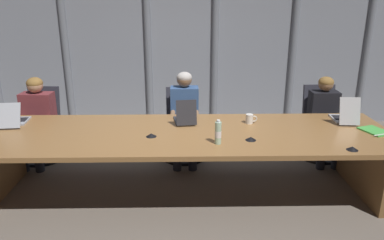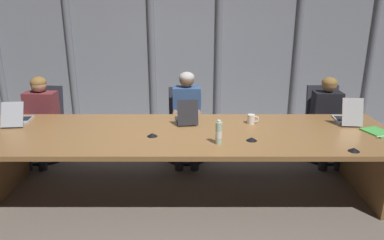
{
  "view_description": "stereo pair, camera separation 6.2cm",
  "coord_description": "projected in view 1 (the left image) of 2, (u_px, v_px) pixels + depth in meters",
  "views": [
    {
      "loc": [
        0.04,
        -3.71,
        2.1
      ],
      "look_at": [
        0.11,
        0.11,
        0.84
      ],
      "focal_mm": 34.41,
      "sensor_mm": 36.0,
      "label": 1
    },
    {
      "loc": [
        0.1,
        -3.71,
        2.1
      ],
      "look_at": [
        0.11,
        0.11,
        0.84
      ],
      "focal_mm": 34.41,
      "sensor_mm": 36.0,
      "label": 2
    }
  ],
  "objects": [
    {
      "name": "conference_mic_right_side",
      "position": [
        352.0,
        148.0,
        3.47
      ],
      "size": [
        0.11,
        0.11,
        0.03
      ],
      "primitive_type": "cone",
      "color": "black",
      "rests_on": "conference_table"
    },
    {
      "name": "office_chair_center",
      "position": [
        320.0,
        130.0,
        5.1
      ],
      "size": [
        0.6,
        0.6,
        0.97
      ],
      "rotation": [
        0.0,
        0.0,
        -1.56
      ],
      "color": "#2D2D38",
      "rests_on": "ground_plane"
    },
    {
      "name": "coffee_mug_near",
      "position": [
        250.0,
        119.0,
        4.21
      ],
      "size": [
        0.13,
        0.08,
        0.11
      ],
      "color": "white",
      "rests_on": "conference_table"
    },
    {
      "name": "laptop_left_mid",
      "position": [
        185.0,
        118.0,
        4.23
      ],
      "size": [
        0.28,
        0.38,
        0.3
      ],
      "rotation": [
        0.0,
        0.0,
        1.71
      ],
      "color": "#2D2D33",
      "rests_on": "conference_table"
    },
    {
      "name": "conference_table",
      "position": [
        182.0,
        143.0,
        3.99
      ],
      "size": [
        4.53,
        1.29,
        0.74
      ],
      "color": "olive",
      "rests_on": "ground_plane"
    },
    {
      "name": "water_bottle_primary",
      "position": [
        218.0,
        133.0,
        3.6
      ],
      "size": [
        0.07,
        0.07,
        0.25
      ],
      "color": "#ADD1B2",
      "rests_on": "conference_table"
    },
    {
      "name": "office_chair_left_mid",
      "position": [
        183.0,
        132.0,
        5.06
      ],
      "size": [
        0.6,
        0.6,
        0.95
      ],
      "rotation": [
        0.0,
        0.0,
        -1.47
      ],
      "color": "#2D2D38",
      "rests_on": "ground_plane"
    },
    {
      "name": "person_center",
      "position": [
        325.0,
        114.0,
        4.85
      ],
      "size": [
        0.38,
        0.55,
        1.13
      ],
      "rotation": [
        0.0,
        0.0,
        -1.58
      ],
      "color": "black",
      "rests_on": "ground_plane"
    },
    {
      "name": "laptop_center",
      "position": [
        344.0,
        116.0,
        4.27
      ],
      "size": [
        0.26,
        0.44,
        0.32
      ],
      "rotation": [
        0.0,
        0.0,
        1.49
      ],
      "color": "#BCBCC1",
      "rests_on": "conference_table"
    },
    {
      "name": "ground_plane",
      "position": [
        182.0,
        193.0,
        4.18
      ],
      "size": [
        14.88,
        14.88,
        0.0
      ],
      "primitive_type": "plane",
      "color": "#6B6056"
    },
    {
      "name": "spiral_notepad",
      "position": [
        375.0,
        131.0,
        3.96
      ],
      "size": [
        0.31,
        0.36,
        0.03
      ],
      "rotation": [
        0.0,
        0.0,
        0.34
      ],
      "color": "#4CB74C",
      "rests_on": "conference_table"
    },
    {
      "name": "curtain_backdrop",
      "position": [
        182.0,
        35.0,
        6.11
      ],
      "size": [
        7.44,
        0.17,
        3.04
      ],
      "color": "gray",
      "rests_on": "ground_plane"
    },
    {
      "name": "laptop_left_end",
      "position": [
        15.0,
        119.0,
        4.19
      ],
      "size": [
        0.28,
        0.46,
        0.27
      ],
      "rotation": [
        0.0,
        0.0,
        1.67
      ],
      "color": "#A8ADB7",
      "rests_on": "conference_table"
    },
    {
      "name": "person_left_mid",
      "position": [
        185.0,
        112.0,
        4.81
      ],
      "size": [
        0.37,
        0.55,
        1.2
      ],
      "rotation": [
        0.0,
        0.0,
        -1.57
      ],
      "color": "#335184",
      "rests_on": "ground_plane"
    },
    {
      "name": "conference_mic_left_side",
      "position": [
        151.0,
        135.0,
        3.81
      ],
      "size": [
        0.11,
        0.11,
        0.03
      ],
      "primitive_type": "cone",
      "color": "black",
      "rests_on": "conference_table"
    },
    {
      "name": "person_left_end",
      "position": [
        36.0,
        115.0,
        4.78
      ],
      "size": [
        0.43,
        0.56,
        1.14
      ],
      "rotation": [
        0.0,
        0.0,
        -1.62
      ],
      "color": "brown",
      "rests_on": "ground_plane"
    },
    {
      "name": "conference_mic_middle",
      "position": [
        251.0,
        139.0,
        3.72
      ],
      "size": [
        0.11,
        0.11,
        0.03
      ],
      "primitive_type": "cone",
      "color": "black",
      "rests_on": "conference_table"
    },
    {
      "name": "office_chair_left_end",
      "position": [
        42.0,
        132.0,
        5.02
      ],
      "size": [
        0.6,
        0.6,
        0.96
      ],
      "rotation": [
        0.0,
        0.0,
        -1.68
      ],
      "color": "#2D2D38",
      "rests_on": "ground_plane"
    }
  ]
}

